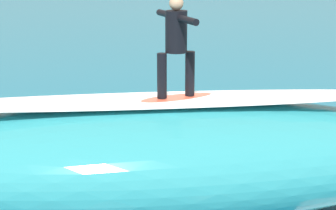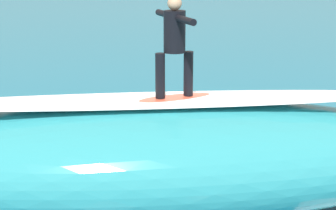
% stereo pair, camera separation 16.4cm
% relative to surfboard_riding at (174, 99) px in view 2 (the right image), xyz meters
% --- Properties ---
extents(ground_plane, '(120.00, 120.00, 0.00)m').
position_rel_surfboard_riding_xyz_m(ground_plane, '(0.86, -1.45, -1.95)').
color(ground_plane, teal).
extents(wave_crest, '(10.30, 5.62, 1.91)m').
position_rel_surfboard_riding_xyz_m(wave_crest, '(0.33, 0.10, -1.00)').
color(wave_crest, teal).
rests_on(wave_crest, ground_plane).
extents(wave_foam_lip, '(8.33, 3.36, 0.08)m').
position_rel_surfboard_riding_xyz_m(wave_foam_lip, '(0.33, 0.10, -0.00)').
color(wave_foam_lip, white).
rests_on(wave_foam_lip, wave_crest).
extents(surfboard_riding, '(1.84, 1.41, 0.09)m').
position_rel_surfboard_riding_xyz_m(surfboard_riding, '(0.00, 0.00, 0.00)').
color(surfboard_riding, '#E0563D').
rests_on(surfboard_riding, wave_crest).
extents(surfer_riding, '(0.85, 1.32, 1.57)m').
position_rel_surfboard_riding_xyz_m(surfer_riding, '(0.00, 0.00, 0.96)').
color(surfer_riding, black).
rests_on(surfer_riding, surfboard_riding).
extents(surfboard_paddling, '(1.75, 1.70, 0.09)m').
position_rel_surfboard_riding_xyz_m(surfboard_paddling, '(0.80, -3.10, -1.91)').
color(surfboard_paddling, silver).
rests_on(surfboard_paddling, ground_plane).
extents(surfer_paddling, '(1.39, 1.34, 0.31)m').
position_rel_surfboard_riding_xyz_m(surfer_paddling, '(0.70, -3.20, -1.73)').
color(surfer_paddling, black).
rests_on(surfer_paddling, surfboard_paddling).
extents(foam_patch_mid, '(0.85, 0.85, 0.16)m').
position_rel_surfboard_riding_xyz_m(foam_patch_mid, '(-1.59, -1.07, -1.87)').
color(foam_patch_mid, white).
rests_on(foam_patch_mid, ground_plane).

